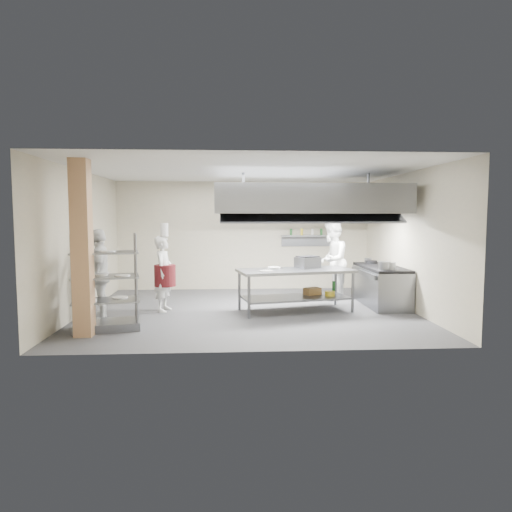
{
  "coord_description": "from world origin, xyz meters",
  "views": [
    {
      "loc": [
        -0.42,
        -9.73,
        2.05
      ],
      "look_at": [
        0.17,
        0.2,
        1.18
      ],
      "focal_mm": 32.0,
      "sensor_mm": 36.0,
      "label": 1
    }
  ],
  "objects": [
    {
      "name": "island_undershelf",
      "position": [
        1.0,
        -0.1,
        0.3
      ],
      "size": [
        2.38,
        1.35,
        0.04
      ],
      "primitive_type": "cube",
      "rotation": [
        0.0,
        0.0,
        0.2
      ],
      "color": "slate",
      "rests_on": "island"
    },
    {
      "name": "cooking_range",
      "position": [
        3.08,
        0.5,
        0.42
      ],
      "size": [
        0.8,
        2.0,
        0.84
      ],
      "primitive_type": "cube",
      "color": "gray",
      "rests_on": "floor"
    },
    {
      "name": "ceiling",
      "position": [
        0.0,
        0.0,
        3.0
      ],
      "size": [
        7.0,
        7.0,
        0.0
      ],
      "primitive_type": "plane",
      "rotation": [
        3.14,
        0.0,
        0.0
      ],
      "color": "silver",
      "rests_on": "wall_back"
    },
    {
      "name": "column",
      "position": [
        -2.9,
        -1.9,
        1.5
      ],
      "size": [
        0.3,
        0.3,
        3.0
      ],
      "primitive_type": "cube",
      "color": "tan",
      "rests_on": "floor"
    },
    {
      "name": "wall_shelf",
      "position": [
        1.8,
        2.84,
        1.5
      ],
      "size": [
        1.5,
        0.28,
        0.04
      ],
      "primitive_type": "cube",
      "color": "gray",
      "rests_on": "wall_back"
    },
    {
      "name": "griddle",
      "position": [
        1.31,
        0.19,
        1.03
      ],
      "size": [
        0.6,
        0.56,
        0.23
      ],
      "primitive_type": "cube",
      "rotation": [
        0.0,
        0.0,
        0.5
      ],
      "color": "slate",
      "rests_on": "island_worktop"
    },
    {
      "name": "exhaust_hood",
      "position": [
        1.3,
        0.4,
        2.4
      ],
      "size": [
        4.0,
        2.5,
        0.6
      ],
      "primitive_type": "cube",
      "color": "gray",
      "rests_on": "ceiling"
    },
    {
      "name": "island",
      "position": [
        1.0,
        -0.1,
        0.46
      ],
      "size": [
        2.59,
        1.49,
        0.91
      ],
      "primitive_type": null,
      "rotation": [
        0.0,
        0.0,
        0.2
      ],
      "color": "gray",
      "rests_on": "floor"
    },
    {
      "name": "floor",
      "position": [
        0.0,
        0.0,
        0.0
      ],
      "size": [
        7.0,
        7.0,
        0.0
      ],
      "primitive_type": "plane",
      "color": "#2C2C2E",
      "rests_on": "ground"
    },
    {
      "name": "wall_right",
      "position": [
        3.5,
        0.0,
        1.5
      ],
      "size": [
        0.0,
        6.0,
        6.0
      ],
      "primitive_type": "plane",
      "rotation": [
        1.57,
        0.0,
        -1.57
      ],
      "color": "#BFB498",
      "rests_on": "ground"
    },
    {
      "name": "wall_back",
      "position": [
        0.0,
        3.0,
        1.5
      ],
      "size": [
        7.0,
        0.0,
        7.0
      ],
      "primitive_type": "plane",
      "rotation": [
        1.57,
        0.0,
        0.0
      ],
      "color": "#BFB498",
      "rests_on": "ground"
    },
    {
      "name": "range_top",
      "position": [
        3.08,
        0.5,
        0.87
      ],
      "size": [
        0.78,
        1.96,
        0.06
      ],
      "primitive_type": "cube",
      "color": "black",
      "rests_on": "cooking_range"
    },
    {
      "name": "chef_line",
      "position": [
        2.09,
        1.23,
        0.96
      ],
      "size": [
        1.05,
        1.15,
        1.93
      ],
      "primitive_type": "imported",
      "rotation": [
        0.0,
        0.0,
        -1.98
      ],
      "color": "silver",
      "rests_on": "floor"
    },
    {
      "name": "pass_rack",
      "position": [
        -2.64,
        -1.47,
        0.87
      ],
      "size": [
        1.28,
        0.91,
        1.74
      ],
      "primitive_type": null,
      "rotation": [
        0.0,
        0.0,
        0.22
      ],
      "color": "slate",
      "rests_on": "floor"
    },
    {
      "name": "stockpot",
      "position": [
        2.91,
        -0.19,
        0.99
      ],
      "size": [
        0.26,
        0.26,
        0.18
      ],
      "primitive_type": "cylinder",
      "color": "gray",
      "rests_on": "range_top"
    },
    {
      "name": "plate_stack",
      "position": [
        -2.64,
        -1.47,
        0.56
      ],
      "size": [
        0.28,
        0.28,
        0.05
      ],
      "primitive_type": "cylinder",
      "color": "white",
      "rests_on": "pass_rack"
    },
    {
      "name": "hood_strip_b",
      "position": [
        2.2,
        0.4,
        2.08
      ],
      "size": [
        1.6,
        0.12,
        0.04
      ],
      "primitive_type": "cube",
      "color": "white",
      "rests_on": "exhaust_hood"
    },
    {
      "name": "chef_head",
      "position": [
        -1.82,
        0.07,
        0.81
      ],
      "size": [
        0.49,
        0.65,
        1.63
      ],
      "primitive_type": "imported",
      "rotation": [
        0.0,
        0.0,
        1.4
      ],
      "color": "white",
      "rests_on": "floor"
    },
    {
      "name": "hood_strip_a",
      "position": [
        0.4,
        0.4,
        2.08
      ],
      "size": [
        1.6,
        0.12,
        0.04
      ],
      "primitive_type": "cube",
      "color": "white",
      "rests_on": "exhaust_hood"
    },
    {
      "name": "island_worktop",
      "position": [
        1.0,
        -0.1,
        0.88
      ],
      "size": [
        2.59,
        1.49,
        0.06
      ],
      "primitive_type": "cube",
      "rotation": [
        0.0,
        0.0,
        0.2
      ],
      "color": "gray",
      "rests_on": "island"
    },
    {
      "name": "wall_left",
      "position": [
        -3.5,
        0.0,
        1.5
      ],
      "size": [
        0.0,
        6.0,
        6.0
      ],
      "primitive_type": "plane",
      "rotation": [
        1.57,
        0.0,
        1.57
      ],
      "color": "#BFB498",
      "rests_on": "ground"
    },
    {
      "name": "chef_plating",
      "position": [
        -3.0,
        -0.55,
        0.9
      ],
      "size": [
        0.6,
        1.11,
        1.8
      ],
      "primitive_type": "imported",
      "rotation": [
        0.0,
        0.0,
        -1.41
      ],
      "color": "silver",
      "rests_on": "floor"
    },
    {
      "name": "wicker_basket",
      "position": [
        1.41,
        0.13,
        0.4
      ],
      "size": [
        0.41,
        0.37,
        0.15
      ],
      "primitive_type": "cube",
      "rotation": [
        0.0,
        0.0,
        0.47
      ],
      "color": "olive",
      "rests_on": "island_undershelf"
    }
  ]
}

